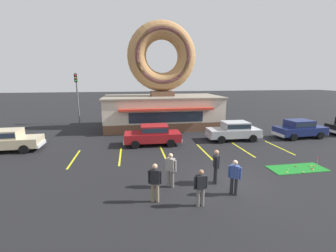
% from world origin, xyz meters
% --- Properties ---
extents(ground_plane, '(160.00, 160.00, 0.00)m').
position_xyz_m(ground_plane, '(0.00, 0.00, 0.00)').
color(ground_plane, black).
extents(donut_shop_building, '(12.30, 6.75, 10.96)m').
position_xyz_m(donut_shop_building, '(-1.36, 13.94, 3.74)').
color(donut_shop_building, brown).
rests_on(donut_shop_building, ground).
extents(putting_mat, '(3.35, 1.33, 0.03)m').
position_xyz_m(putting_mat, '(4.83, 1.05, 0.01)').
color(putting_mat, '#197523').
rests_on(putting_mat, ground).
extents(mini_donut_near_left, '(0.13, 0.13, 0.04)m').
position_xyz_m(mini_donut_near_left, '(5.52, 0.67, 0.05)').
color(mini_donut_near_left, '#E5C666').
rests_on(mini_donut_near_left, putting_mat).
extents(mini_donut_near_right, '(0.13, 0.13, 0.04)m').
position_xyz_m(mini_donut_near_right, '(3.82, 0.61, 0.05)').
color(mini_donut_near_right, '#E5C666').
rests_on(mini_donut_near_right, putting_mat).
extents(mini_donut_mid_left, '(0.13, 0.13, 0.04)m').
position_xyz_m(mini_donut_mid_left, '(4.77, 0.49, 0.05)').
color(mini_donut_mid_left, '#E5C666').
rests_on(mini_donut_mid_left, putting_mat).
extents(mini_donut_mid_centre, '(0.13, 0.13, 0.04)m').
position_xyz_m(mini_donut_mid_centre, '(6.03, 1.11, 0.05)').
color(mini_donut_mid_centre, '#D17F47').
rests_on(mini_donut_mid_centre, putting_mat).
extents(mini_donut_mid_right, '(0.13, 0.13, 0.04)m').
position_xyz_m(mini_donut_mid_right, '(5.64, 0.83, 0.05)').
color(mini_donut_mid_right, brown).
rests_on(mini_donut_mid_right, putting_mat).
extents(mini_donut_far_left, '(0.13, 0.13, 0.04)m').
position_xyz_m(mini_donut_far_left, '(4.92, 1.27, 0.05)').
color(mini_donut_far_left, brown).
rests_on(mini_donut_far_left, putting_mat).
extents(mini_donut_far_centre, '(0.13, 0.13, 0.04)m').
position_xyz_m(mini_donut_far_centre, '(5.87, 1.19, 0.05)').
color(mini_donut_far_centre, '#E5C666').
rests_on(mini_donut_far_centre, putting_mat).
extents(golf_ball, '(0.04, 0.04, 0.04)m').
position_xyz_m(golf_ball, '(4.23, 0.99, 0.05)').
color(golf_ball, white).
rests_on(golf_ball, putting_mat).
extents(putting_flag_pin, '(0.13, 0.01, 0.55)m').
position_xyz_m(putting_flag_pin, '(6.29, 1.16, 0.44)').
color(putting_flag_pin, silver).
rests_on(putting_flag_pin, putting_mat).
extents(car_red, '(4.61, 2.09, 1.60)m').
position_xyz_m(car_red, '(-3.04, 7.35, 0.87)').
color(car_red, maroon).
rests_on(car_red, ground).
extents(car_navy, '(4.63, 2.13, 1.60)m').
position_xyz_m(car_navy, '(10.08, 7.37, 0.87)').
color(car_navy, navy).
rests_on(car_navy, ground).
extents(car_champagne, '(4.60, 2.05, 1.60)m').
position_xyz_m(car_champagne, '(-13.69, 7.50, 0.87)').
color(car_champagne, '#BCAD89').
rests_on(car_champagne, ground).
extents(car_silver, '(4.61, 2.09, 1.60)m').
position_xyz_m(car_silver, '(3.93, 7.59, 0.87)').
color(car_silver, '#B2B5BA').
rests_on(car_silver, ground).
extents(pedestrian_blue_sweater_man, '(0.49, 0.42, 1.66)m').
position_xyz_m(pedestrian_blue_sweater_man, '(-0.22, -1.11, 0.92)').
color(pedestrian_blue_sweater_man, '#232328').
rests_on(pedestrian_blue_sweater_man, ground).
extents(pedestrian_hooded_kid, '(0.51, 0.41, 1.73)m').
position_xyz_m(pedestrian_hooded_kid, '(-2.94, 0.10, 0.96)').
color(pedestrian_hooded_kid, slate).
rests_on(pedestrian_hooded_kid, ground).
extents(pedestrian_leather_jacket_man, '(0.58, 0.32, 1.74)m').
position_xyz_m(pedestrian_leather_jacket_man, '(-3.84, -1.13, 0.97)').
color(pedestrian_leather_jacket_man, '#7F7056').
rests_on(pedestrian_leather_jacket_man, ground).
extents(pedestrian_clipboard_woman, '(0.30, 0.59, 1.76)m').
position_xyz_m(pedestrian_clipboard_woman, '(-0.62, 0.11, 0.98)').
color(pedestrian_clipboard_woman, '#232328').
rests_on(pedestrian_clipboard_woman, ground).
extents(pedestrian_beanie_man, '(0.60, 0.26, 1.61)m').
position_xyz_m(pedestrian_beanie_man, '(-2.01, -1.76, 0.89)').
color(pedestrian_beanie_man, slate).
rests_on(pedestrian_beanie_man, ground).
extents(trash_bin, '(0.57, 0.57, 0.97)m').
position_xyz_m(trash_bin, '(-6.54, 11.29, 0.50)').
color(trash_bin, '#51565B').
rests_on(trash_bin, ground).
extents(traffic_light_pole, '(0.28, 0.47, 5.80)m').
position_xyz_m(traffic_light_pole, '(-10.65, 17.01, 3.71)').
color(traffic_light_pole, '#595B60').
rests_on(traffic_light_pole, ground).
extents(parking_stripe_far_left, '(0.12, 3.60, 0.01)m').
position_xyz_m(parking_stripe_far_left, '(-8.56, 5.00, 0.00)').
color(parking_stripe_far_left, yellow).
rests_on(parking_stripe_far_left, ground).
extents(parking_stripe_left, '(0.12, 3.60, 0.01)m').
position_xyz_m(parking_stripe_left, '(-5.56, 5.00, 0.00)').
color(parking_stripe_left, yellow).
rests_on(parking_stripe_left, ground).
extents(parking_stripe_mid_left, '(0.12, 3.60, 0.01)m').
position_xyz_m(parking_stripe_mid_left, '(-2.56, 5.00, 0.00)').
color(parking_stripe_mid_left, yellow).
rests_on(parking_stripe_mid_left, ground).
extents(parking_stripe_centre, '(0.12, 3.60, 0.01)m').
position_xyz_m(parking_stripe_centre, '(0.44, 5.00, 0.00)').
color(parking_stripe_centre, yellow).
rests_on(parking_stripe_centre, ground).
extents(parking_stripe_mid_right, '(0.12, 3.60, 0.01)m').
position_xyz_m(parking_stripe_mid_right, '(3.44, 5.00, 0.00)').
color(parking_stripe_mid_right, yellow).
rests_on(parking_stripe_mid_right, ground).
extents(parking_stripe_right, '(0.12, 3.60, 0.01)m').
position_xyz_m(parking_stripe_right, '(6.44, 5.00, 0.00)').
color(parking_stripe_right, yellow).
rests_on(parking_stripe_right, ground).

